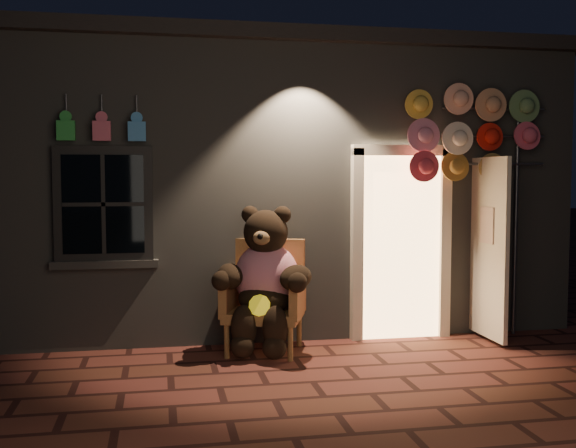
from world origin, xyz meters
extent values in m
plane|color=#5F2A24|center=(0.00, 0.00, 0.00)|extent=(60.00, 60.00, 0.00)
cube|color=slate|center=(0.00, 4.00, 1.65)|extent=(7.00, 5.00, 3.30)
cube|color=black|center=(0.00, 4.00, 3.38)|extent=(7.30, 5.30, 0.16)
cube|color=black|center=(-1.90, 1.46, 1.55)|extent=(1.00, 0.10, 1.20)
cube|color=black|center=(-1.90, 1.43, 1.55)|extent=(0.82, 0.06, 1.02)
cube|color=slate|center=(-1.90, 1.46, 0.92)|extent=(1.10, 0.14, 0.08)
cube|color=#FFBD72|center=(1.35, 1.48, 1.05)|extent=(0.92, 0.10, 2.10)
cube|color=beige|center=(0.83, 1.44, 1.05)|extent=(0.12, 0.12, 2.20)
cube|color=beige|center=(1.87, 1.44, 1.05)|extent=(0.12, 0.12, 2.20)
cube|color=beige|center=(1.35, 1.44, 2.13)|extent=(1.16, 0.12, 0.12)
cube|color=beige|center=(2.25, 1.10, 1.05)|extent=(0.05, 0.80, 2.00)
cube|color=#268D36|center=(-2.25, 1.38, 2.30)|extent=(0.18, 0.07, 0.20)
cylinder|color=#59595E|center=(-2.25, 1.44, 2.55)|extent=(0.02, 0.02, 0.25)
cube|color=#BF4E66|center=(-1.90, 1.38, 2.30)|extent=(0.18, 0.07, 0.20)
cylinder|color=#59595E|center=(-1.90, 1.44, 2.55)|extent=(0.02, 0.02, 0.25)
cube|color=#357BBC|center=(-1.55, 1.38, 2.30)|extent=(0.18, 0.07, 0.20)
cylinder|color=#59595E|center=(-1.55, 1.44, 2.55)|extent=(0.02, 0.02, 0.25)
cube|color=olive|center=(-0.27, 1.11, 0.40)|extent=(0.96, 0.92, 0.11)
cube|color=olive|center=(-0.16, 1.41, 0.78)|extent=(0.74, 0.34, 0.76)
cube|color=olive|center=(-0.62, 1.21, 0.62)|extent=(0.30, 0.64, 0.43)
cube|color=olive|center=(0.06, 0.96, 0.62)|extent=(0.30, 0.64, 0.43)
cylinder|color=olive|center=(-0.68, 0.93, 0.17)|extent=(0.05, 0.05, 0.35)
cylinder|color=olive|center=(-0.07, 0.71, 0.17)|extent=(0.05, 0.05, 0.35)
cylinder|color=olive|center=(-0.47, 1.50, 0.17)|extent=(0.05, 0.05, 0.35)
cylinder|color=olive|center=(0.14, 1.28, 0.17)|extent=(0.05, 0.05, 0.35)
ellipsoid|color=#CC1545|center=(-0.24, 1.15, 0.79)|extent=(0.83, 0.75, 0.72)
ellipsoid|color=black|center=(-0.26, 1.07, 0.58)|extent=(0.69, 0.64, 0.34)
sphere|color=black|center=(-0.25, 1.10, 1.26)|extent=(0.59, 0.59, 0.46)
sphere|color=black|center=(-0.40, 1.19, 1.44)|extent=(0.18, 0.18, 0.18)
sphere|color=black|center=(-0.08, 1.07, 1.44)|extent=(0.18, 0.18, 0.18)
ellipsoid|color=brown|center=(-0.33, 0.90, 1.22)|extent=(0.21, 0.18, 0.14)
ellipsoid|color=black|center=(-0.63, 1.06, 0.82)|extent=(0.26, 0.47, 0.26)
ellipsoid|color=black|center=(0.01, 0.82, 0.82)|extent=(0.50, 0.53, 0.26)
ellipsoid|color=black|center=(-0.52, 0.84, 0.34)|extent=(0.26, 0.26, 0.44)
ellipsoid|color=black|center=(-0.22, 0.73, 0.34)|extent=(0.26, 0.26, 0.44)
sphere|color=black|center=(-0.54, 0.79, 0.15)|extent=(0.24, 0.24, 0.24)
sphere|color=black|center=(-0.24, 0.68, 0.15)|extent=(0.24, 0.24, 0.24)
cylinder|color=yellow|center=(-0.37, 0.79, 0.56)|extent=(0.24, 0.16, 0.21)
cylinder|color=#59595E|center=(2.72, 1.38, 1.41)|extent=(0.04, 0.04, 2.81)
cylinder|color=#59595E|center=(2.41, 1.36, 2.60)|extent=(1.25, 0.03, 0.03)
cylinder|color=#59595E|center=(2.41, 1.36, 2.29)|extent=(1.25, 0.03, 0.03)
cylinder|color=#59595E|center=(2.41, 1.36, 1.98)|extent=(1.25, 0.03, 0.03)
cylinder|color=gold|center=(1.50, 1.30, 2.66)|extent=(0.35, 0.11, 0.36)
cylinder|color=#F9B194|center=(1.92, 1.27, 2.66)|extent=(0.35, 0.11, 0.36)
cylinder|color=tan|center=(2.33, 1.24, 2.66)|extent=(0.35, 0.11, 0.36)
cylinder|color=#67935A|center=(2.75, 1.30, 2.66)|extent=(0.35, 0.11, 0.36)
cylinder|color=pink|center=(1.50, 1.27, 2.29)|extent=(0.35, 0.11, 0.36)
cylinder|color=#FAE5CD|center=(1.92, 1.24, 2.29)|extent=(0.35, 0.11, 0.36)
cylinder|color=red|center=(2.33, 1.30, 2.29)|extent=(0.35, 0.11, 0.36)
cylinder|color=#F55775|center=(2.75, 1.27, 2.29)|extent=(0.35, 0.11, 0.36)
cylinder|color=#DA3C50|center=(1.50, 1.24, 1.93)|extent=(0.35, 0.11, 0.36)
cylinder|color=olive|center=(1.92, 1.30, 1.93)|extent=(0.35, 0.11, 0.36)
cylinder|color=#A7813F|center=(2.33, 1.27, 1.93)|extent=(0.35, 0.11, 0.36)
camera|label=1|loc=(-1.33, -5.76, 1.83)|focal=42.00mm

